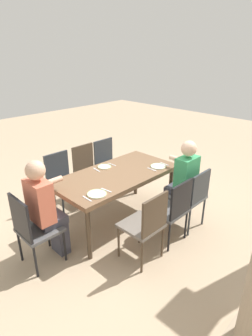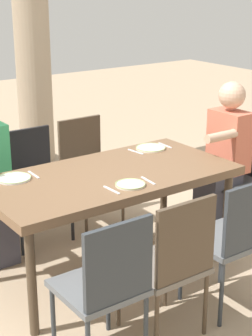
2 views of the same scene
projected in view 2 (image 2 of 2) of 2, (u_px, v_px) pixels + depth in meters
name	position (u px, v px, depth m)	size (l,w,h in m)	color
ground_plane	(110.00, 270.00, 4.17)	(16.00, 16.00, 0.00)	tan
dining_table	(109.00, 182.00, 3.94)	(1.80, 0.91, 0.78)	brown
chair_west_south	(106.00, 282.00, 2.99)	(0.44, 0.44, 0.92)	#5B5E61
chair_mid_north	(35.00, 177.00, 4.59)	(0.44, 0.44, 0.91)	#4F4F50
chair_mid_south	(172.00, 260.00, 3.24)	(0.44, 0.44, 0.93)	#6A6158
chair_east_north	(87.00, 164.00, 4.87)	(0.44, 0.44, 0.92)	#6A6158
chair_east_south	(233.00, 235.00, 3.52)	(0.44, 0.44, 0.92)	#5B5E61
chair_head_east	(238.00, 170.00, 4.73)	(0.44, 0.44, 0.94)	#4F4F50
diner_man_white	(223.00, 155.00, 4.56)	(0.50, 0.35, 1.30)	#3F3F4C
stone_column_centre	(32.00, 40.00, 5.78)	(0.48, 0.48, 2.96)	tan
plate_0	(14.00, 178.00, 3.79)	(0.23, 0.23, 0.02)	white
spoon_0	(34.00, 175.00, 3.88)	(0.02, 0.17, 0.01)	silver
plate_1	(130.00, 184.00, 3.68)	(0.20, 0.20, 0.02)	silver
fork_1	(112.00, 190.00, 3.60)	(0.02, 0.17, 0.01)	silver
spoon_1	(148.00, 181.00, 3.77)	(0.02, 0.17, 0.01)	silver
plate_2	(151.00, 148.00, 4.47)	(0.24, 0.24, 0.02)	silver
fork_2	(136.00, 152.00, 4.39)	(0.02, 0.17, 0.01)	silver
spoon_2	(165.00, 145.00, 4.55)	(0.02, 0.17, 0.01)	silver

